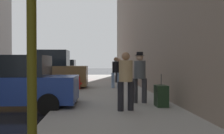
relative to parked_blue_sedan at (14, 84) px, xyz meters
The scene contains 10 objects.
sidewalk 3.51m from the parked_blue_sedan, 11.39° to the left, with size 4.00×40.00×0.15m, color gray.
parked_blue_sedan is the anchor object (origin of this frame).
parked_bronze_suv 5.81m from the parked_blue_sedan, 90.00° to the left, with size 4.65×2.16×2.25m.
parked_red_hatchback 12.11m from the parked_blue_sedan, 90.00° to the left, with size 4.25×2.15×1.79m.
fire_hydrant 5.17m from the parked_blue_sedan, 69.53° to the left, with size 0.42×0.22×0.70m.
pedestrian_with_beanie 4.24m from the parked_blue_sedan, ahead, with size 0.52×0.45×1.78m.
pedestrian_in_red_jacket 10.15m from the parked_blue_sedan, 64.31° to the left, with size 0.52×0.44×1.71m.
pedestrian_in_jeans 6.61m from the parked_blue_sedan, 54.30° to the left, with size 0.53×0.48×1.71m.
pedestrian_in_tan_coat 3.76m from the parked_blue_sedan, 18.67° to the right, with size 0.53×0.49×1.71m.
rolling_suitcase 4.83m from the parked_blue_sedan, ahead, with size 0.37×0.56×1.04m.
Camera 1 is at (5.27, -9.08, 1.55)m, focal length 40.00 mm.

